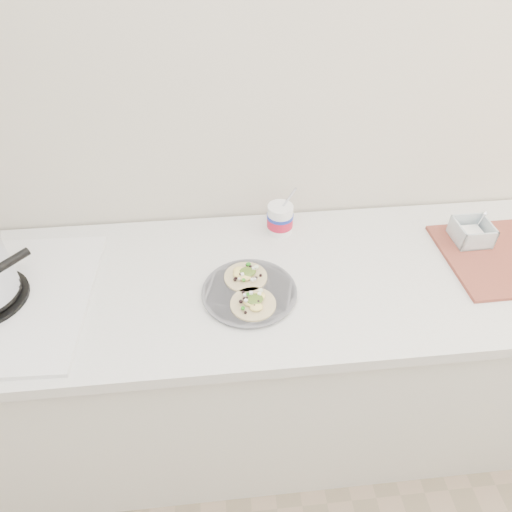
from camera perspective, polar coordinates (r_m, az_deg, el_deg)
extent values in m
cube|color=beige|center=(1.44, 0.61, 17.75)|extent=(3.50, 0.05, 2.60)
cube|color=silver|center=(1.77, 1.48, -13.28)|extent=(2.40, 0.62, 0.86)
cube|color=silver|center=(1.42, 1.89, -3.36)|extent=(2.44, 0.66, 0.04)
cylinder|color=#5A5B61|center=(1.35, -0.84, -4.57)|extent=(0.27, 0.27, 0.01)
cylinder|color=#5A5B61|center=(1.35, -0.84, -4.42)|extent=(0.28, 0.28, 0.00)
cylinder|color=white|center=(1.55, 3.02, 4.64)|extent=(0.09, 0.09, 0.10)
cylinder|color=#B71431|center=(1.55, 3.01, 4.50)|extent=(0.09, 0.09, 0.04)
cylinder|color=#192D99|center=(1.54, 3.04, 5.05)|extent=(0.09, 0.09, 0.01)
cube|color=white|center=(1.67, 25.24, 2.40)|extent=(0.07, 0.07, 0.03)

